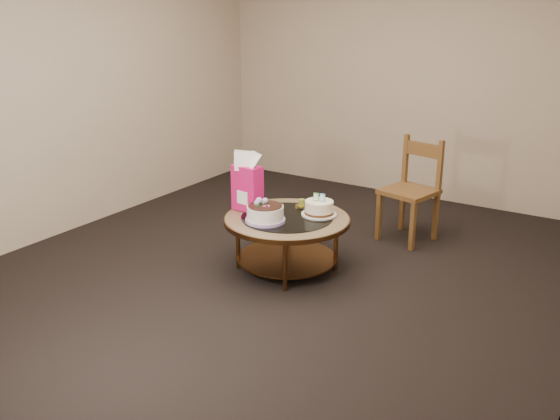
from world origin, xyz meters
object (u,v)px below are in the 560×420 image
Objects in this scene: cream_cake at (319,208)px; gift_bag at (247,182)px; dining_chair at (412,189)px; decorated_cake at (265,214)px; coffee_table at (287,226)px.

cream_cake is 0.59× the size of gift_bag.
cream_cake is at bearing -97.78° from dining_chair.
gift_bag is 1.57m from dining_chair.
decorated_cake reaches higher than cream_cake.
dining_chair is at bearing 58.11° from cream_cake.
cream_cake is at bearing 25.42° from gift_bag.
decorated_cake is (-0.08, -0.19, 0.14)m from coffee_table.
cream_cake is at bearing 42.63° from coffee_table.
coffee_table is 0.49m from gift_bag.
gift_bag reaches higher than dining_chair.
coffee_table is 1.34m from dining_chair.
dining_chair is at bearing 64.22° from decorated_cake.
gift_bag is at bearing -175.61° from coffee_table.
coffee_table is 0.30m from cream_cake.
decorated_cake is 1.55m from dining_chair.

